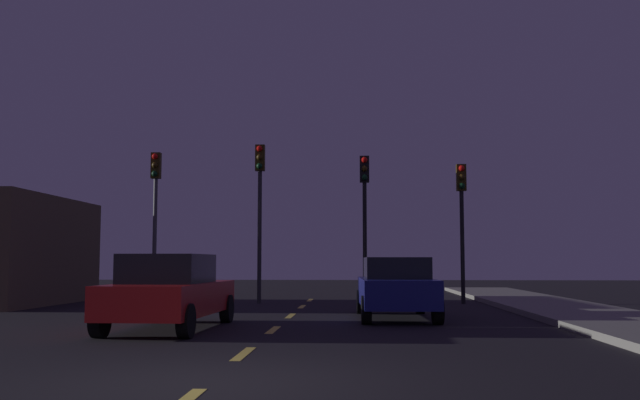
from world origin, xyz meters
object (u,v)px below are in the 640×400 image
object	(u,v)px
traffic_signal_far_left	(155,197)
traffic_signal_far_right	(462,205)
car_adjacent_lane	(170,292)
traffic_signal_center_right	(365,200)
car_stopped_ahead	(396,287)
traffic_signal_center_left	(260,193)

from	to	relation	value
traffic_signal_far_left	traffic_signal_far_right	size ratio (longest dim) A/B	1.10
traffic_signal_far_right	car_adjacent_lane	size ratio (longest dim) A/B	1.01
traffic_signal_far_left	traffic_signal_center_right	bearing A→B (deg)	-0.00
traffic_signal_far_left	traffic_signal_center_right	xyz separation A→B (m)	(7.20, -0.00, -0.11)
car_stopped_ahead	traffic_signal_center_left	bearing A→B (deg)	124.12
traffic_signal_center_right	car_adjacent_lane	bearing A→B (deg)	-113.73
car_stopped_ahead	traffic_signal_far_right	bearing A→B (deg)	67.74
traffic_signal_far_right	car_adjacent_lane	bearing A→B (deg)	-128.19
traffic_signal_far_left	traffic_signal_center_right	world-z (taller)	traffic_signal_far_left
traffic_signal_far_right	traffic_signal_center_left	bearing A→B (deg)	179.99
traffic_signal_far_left	traffic_signal_far_right	xyz separation A→B (m)	(10.46, -0.00, -0.31)
traffic_signal_far_right	car_adjacent_lane	world-z (taller)	traffic_signal_far_right
traffic_signal_center_right	car_adjacent_lane	size ratio (longest dim) A/B	1.08
traffic_signal_center_left	traffic_signal_far_left	bearing A→B (deg)	-179.99
traffic_signal_center_right	traffic_signal_center_left	bearing A→B (deg)	179.99
traffic_signal_center_left	traffic_signal_center_right	bearing A→B (deg)	-0.01
traffic_signal_center_right	traffic_signal_far_left	bearing A→B (deg)	180.00
car_adjacent_lane	traffic_signal_center_right	bearing A→B (deg)	66.27
traffic_signal_center_left	traffic_signal_far_right	distance (m)	6.86
car_stopped_ahead	traffic_signal_center_right	bearing A→B (deg)	96.22
traffic_signal_center_left	traffic_signal_far_right	xyz separation A→B (m)	(6.84, -0.00, -0.46)
traffic_signal_far_left	traffic_signal_center_left	bearing A→B (deg)	0.01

